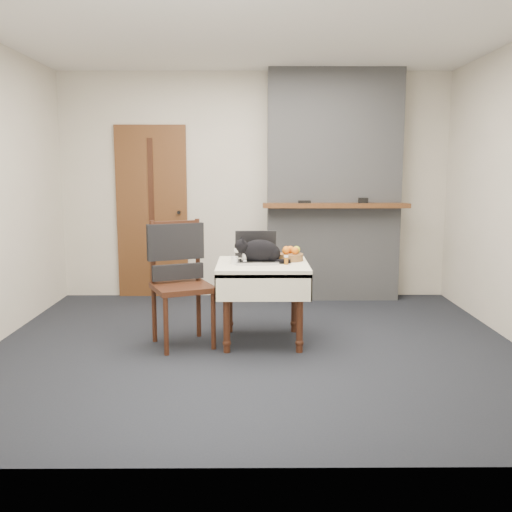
{
  "coord_description": "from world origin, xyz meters",
  "views": [
    {
      "loc": [
        -0.03,
        -4.7,
        1.51
      ],
      "look_at": [
        0.0,
        0.09,
        0.77
      ],
      "focal_mm": 40.0,
      "sensor_mm": 36.0,
      "label": 1
    }
  ],
  "objects_px": {
    "laptop": "(256,254)",
    "cream_jar": "(235,260)",
    "cat": "(261,252)",
    "pill_bottle": "(286,260)",
    "side_table": "(263,276)",
    "fruit_basket": "(291,255)",
    "door": "(152,212)",
    "chair": "(179,265)"
  },
  "relations": [
    {
      "from": "laptop",
      "to": "cream_jar",
      "type": "distance_m",
      "value": 0.22
    },
    {
      "from": "cat",
      "to": "pill_bottle",
      "type": "distance_m",
      "value": 0.23
    },
    {
      "from": "cream_jar",
      "to": "pill_bottle",
      "type": "height_order",
      "value": "pill_bottle"
    },
    {
      "from": "side_table",
      "to": "cream_jar",
      "type": "distance_m",
      "value": 0.29
    },
    {
      "from": "laptop",
      "to": "side_table",
      "type": "bearing_deg",
      "value": -48.01
    },
    {
      "from": "side_table",
      "to": "fruit_basket",
      "type": "relative_size",
      "value": 3.55
    },
    {
      "from": "door",
      "to": "cat",
      "type": "bearing_deg",
      "value": -55.92
    },
    {
      "from": "fruit_basket",
      "to": "chair",
      "type": "relative_size",
      "value": 0.21
    },
    {
      "from": "pill_bottle",
      "to": "cat",
      "type": "bearing_deg",
      "value": 161.11
    },
    {
      "from": "cream_jar",
      "to": "fruit_basket",
      "type": "xyz_separation_m",
      "value": [
        0.49,
        0.2,
        0.02
      ]
    },
    {
      "from": "pill_bottle",
      "to": "chair",
      "type": "bearing_deg",
      "value": 175.11
    },
    {
      "from": "side_table",
      "to": "chair",
      "type": "relative_size",
      "value": 0.73
    },
    {
      "from": "side_table",
      "to": "fruit_basket",
      "type": "xyz_separation_m",
      "value": [
        0.25,
        0.13,
        0.16
      ]
    },
    {
      "from": "door",
      "to": "cream_jar",
      "type": "xyz_separation_m",
      "value": [
        1.02,
        -1.9,
        -0.27
      ]
    },
    {
      "from": "pill_bottle",
      "to": "chair",
      "type": "distance_m",
      "value": 0.93
    },
    {
      "from": "side_table",
      "to": "cat",
      "type": "bearing_deg",
      "value": -154.67
    },
    {
      "from": "side_table",
      "to": "pill_bottle",
      "type": "height_order",
      "value": "pill_bottle"
    },
    {
      "from": "cream_jar",
      "to": "fruit_basket",
      "type": "relative_size",
      "value": 0.31
    },
    {
      "from": "cat",
      "to": "door",
      "type": "bearing_deg",
      "value": 113.74
    },
    {
      "from": "side_table",
      "to": "chair",
      "type": "distance_m",
      "value": 0.73
    },
    {
      "from": "door",
      "to": "pill_bottle",
      "type": "distance_m",
      "value": 2.42
    },
    {
      "from": "door",
      "to": "side_table",
      "type": "relative_size",
      "value": 2.56
    },
    {
      "from": "door",
      "to": "fruit_basket",
      "type": "height_order",
      "value": "door"
    },
    {
      "from": "fruit_basket",
      "to": "chair",
      "type": "height_order",
      "value": "chair"
    },
    {
      "from": "cat",
      "to": "cream_jar",
      "type": "xyz_separation_m",
      "value": [
        -0.22,
        -0.06,
        -0.07
      ]
    },
    {
      "from": "door",
      "to": "laptop",
      "type": "distance_m",
      "value": 2.16
    },
    {
      "from": "laptop",
      "to": "pill_bottle",
      "type": "distance_m",
      "value": 0.29
    },
    {
      "from": "laptop",
      "to": "chair",
      "type": "bearing_deg",
      "value": -179.08
    },
    {
      "from": "door",
      "to": "cream_jar",
      "type": "height_order",
      "value": "door"
    },
    {
      "from": "door",
      "to": "cat",
      "type": "xyz_separation_m",
      "value": [
        1.24,
        -1.84,
        -0.2
      ]
    },
    {
      "from": "door",
      "to": "side_table",
      "type": "xyz_separation_m",
      "value": [
        1.26,
        -1.83,
        -0.41
      ]
    },
    {
      "from": "side_table",
      "to": "cat",
      "type": "relative_size",
      "value": 1.59
    },
    {
      "from": "cream_jar",
      "to": "pill_bottle",
      "type": "distance_m",
      "value": 0.44
    },
    {
      "from": "laptop",
      "to": "cat",
      "type": "distance_m",
      "value": 0.08
    },
    {
      "from": "cat",
      "to": "pill_bottle",
      "type": "bearing_deg",
      "value": -29.23
    },
    {
      "from": "side_table",
      "to": "chair",
      "type": "xyz_separation_m",
      "value": [
        -0.72,
        -0.0,
        0.09
      ]
    },
    {
      "from": "side_table",
      "to": "door",
      "type": "bearing_deg",
      "value": 124.54
    },
    {
      "from": "cat",
      "to": "cream_jar",
      "type": "relative_size",
      "value": 7.22
    },
    {
      "from": "door",
      "to": "cat",
      "type": "distance_m",
      "value": 2.23
    },
    {
      "from": "cream_jar",
      "to": "door",
      "type": "bearing_deg",
      "value": 118.3
    },
    {
      "from": "laptop",
      "to": "chair",
      "type": "relative_size",
      "value": 0.35
    },
    {
      "from": "laptop",
      "to": "fruit_basket",
      "type": "xyz_separation_m",
      "value": [
        0.3,
        0.08,
        -0.02
      ]
    }
  ]
}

